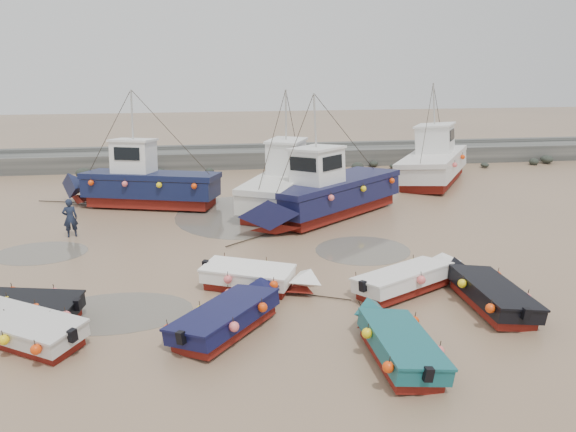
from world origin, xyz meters
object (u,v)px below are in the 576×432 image
object	(u,v)px
cabin_boat_1	(285,183)
person	(72,237)
dinghy_5	(258,275)
dinghy_2	(395,339)
dinghy_4	(10,306)
cabin_boat_0	(140,182)
cabin_boat_2	(325,192)
dinghy_6	(486,289)
cabin_boat_3	(436,161)
dinghy_0	(13,323)
dinghy_1	(234,312)
dinghy_3	(412,276)

from	to	relation	value
cabin_boat_1	person	size ratio (longest dim) A/B	5.39
dinghy_5	dinghy_2	bearing A→B (deg)	58.42
dinghy_4	cabin_boat_0	xyz separation A→B (m)	(2.48, 13.49, 0.78)
dinghy_5	cabin_boat_2	world-z (taller)	cabin_boat_2
person	dinghy_2	bearing A→B (deg)	115.29
dinghy_6	cabin_boat_2	xyz separation A→B (m)	(-3.38, 10.77, 0.76)
cabin_boat_0	cabin_boat_1	distance (m)	7.87
dinghy_2	dinghy_6	bearing A→B (deg)	32.96
dinghy_2	cabin_boat_3	xyz separation A→B (m)	(9.49, 20.77, 0.77)
cabin_boat_3	cabin_boat_0	bearing A→B (deg)	-135.30
dinghy_0	dinghy_5	bearing A→B (deg)	-37.70
dinghy_6	cabin_boat_3	world-z (taller)	cabin_boat_3
dinghy_1	dinghy_4	bearing A→B (deg)	-152.01
cabin_boat_1	cabin_boat_2	distance (m)	2.83
cabin_boat_2	cabin_boat_3	distance (m)	11.29
dinghy_3	cabin_boat_3	distance (m)	18.14
cabin_boat_1	dinghy_4	bearing A→B (deg)	-103.88
cabin_boat_2	dinghy_2	bearing A→B (deg)	139.01
dinghy_1	dinghy_3	distance (m)	6.70
dinghy_4	dinghy_5	distance (m)	8.03
dinghy_4	dinghy_1	bearing A→B (deg)	-88.73
dinghy_5	cabin_boat_3	world-z (taller)	cabin_boat_3
dinghy_0	cabin_boat_3	distance (m)	27.43
dinghy_0	cabin_boat_2	distance (m)	16.17
dinghy_0	cabin_boat_2	xyz separation A→B (m)	(11.57, 11.27, 0.76)
dinghy_1	dinghy_6	distance (m)	8.52
dinghy_6	cabin_boat_1	distance (m)	13.98
dinghy_2	dinghy_4	size ratio (longest dim) A/B	0.96
dinghy_0	dinghy_2	distance (m)	11.09
cabin_boat_1	person	world-z (taller)	cabin_boat_1
person	cabin_boat_3	bearing A→B (deg)	-175.48
dinghy_2	cabin_boat_1	world-z (taller)	cabin_boat_1
dinghy_3	cabin_boat_1	bearing A→B (deg)	166.78
dinghy_6	person	bearing A→B (deg)	148.01
dinghy_2	person	size ratio (longest dim) A/B	3.15
dinghy_6	cabin_boat_2	world-z (taller)	cabin_boat_2
dinghy_6	cabin_boat_1	world-z (taller)	cabin_boat_1
dinghy_0	dinghy_2	world-z (taller)	same
cabin_boat_0	person	bearing A→B (deg)	168.32
dinghy_3	cabin_boat_2	world-z (taller)	cabin_boat_2
dinghy_1	person	size ratio (longest dim) A/B	2.87
dinghy_0	cabin_boat_2	bearing A→B (deg)	-13.26
dinghy_4	cabin_boat_0	size ratio (longest dim) A/B	0.57
cabin_boat_0	cabin_boat_1	size ratio (longest dim) A/B	1.06
cabin_boat_2	dinghy_3	bearing A→B (deg)	149.82
dinghy_5	dinghy_1	bearing A→B (deg)	5.24
dinghy_5	cabin_boat_0	size ratio (longest dim) A/B	0.51
cabin_boat_3	person	world-z (taller)	cabin_boat_3
dinghy_0	dinghy_6	size ratio (longest dim) A/B	0.94
dinghy_2	dinghy_6	world-z (taller)	same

